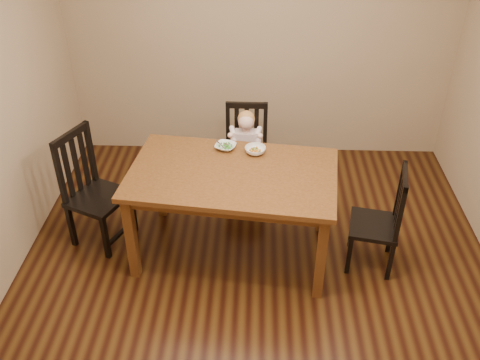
{
  "coord_description": "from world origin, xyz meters",
  "views": [
    {
      "loc": [
        -0.01,
        -3.3,
        3.16
      ],
      "look_at": [
        -0.14,
        0.25,
        0.74
      ],
      "focal_mm": 40.0,
      "sensor_mm": 36.0,
      "label": 1
    }
  ],
  "objects_px": {
    "bowl_veg": "(255,150)",
    "dining_table": "(232,182)",
    "chair_right": "(381,221)",
    "bowl_peas": "(226,147)",
    "chair_child": "(246,155)",
    "chair_left": "(93,191)",
    "toddler": "(246,147)"
  },
  "relations": [
    {
      "from": "bowl_peas",
      "to": "chair_child",
      "type": "bearing_deg",
      "value": 71.94
    },
    {
      "from": "dining_table",
      "to": "chair_right",
      "type": "xyz_separation_m",
      "value": [
        1.21,
        -0.11,
        -0.28
      ]
    },
    {
      "from": "bowl_peas",
      "to": "dining_table",
      "type": "bearing_deg",
      "value": -78.01
    },
    {
      "from": "bowl_peas",
      "to": "chair_right",
      "type": "bearing_deg",
      "value": -19.99
    },
    {
      "from": "dining_table",
      "to": "chair_left",
      "type": "height_order",
      "value": "chair_left"
    },
    {
      "from": "chair_left",
      "to": "chair_right",
      "type": "bearing_deg",
      "value": 107.95
    },
    {
      "from": "chair_child",
      "to": "chair_left",
      "type": "xyz_separation_m",
      "value": [
        -1.3,
        -0.71,
        0.04
      ]
    },
    {
      "from": "chair_right",
      "to": "bowl_peas",
      "type": "height_order",
      "value": "chair_right"
    },
    {
      "from": "bowl_veg",
      "to": "toddler",
      "type": "bearing_deg",
      "value": 100.15
    },
    {
      "from": "chair_child",
      "to": "bowl_peas",
      "type": "relative_size",
      "value": 5.6
    },
    {
      "from": "dining_table",
      "to": "bowl_peas",
      "type": "distance_m",
      "value": 0.38
    },
    {
      "from": "chair_child",
      "to": "toddler",
      "type": "distance_m",
      "value": 0.13
    },
    {
      "from": "chair_left",
      "to": "toddler",
      "type": "distance_m",
      "value": 1.46
    },
    {
      "from": "chair_left",
      "to": "chair_child",
      "type": "bearing_deg",
      "value": 142.61
    },
    {
      "from": "toddler",
      "to": "chair_right",
      "type": "bearing_deg",
      "value": 141.02
    },
    {
      "from": "dining_table",
      "to": "chair_left",
      "type": "distance_m",
      "value": 1.24
    },
    {
      "from": "chair_child",
      "to": "bowl_peas",
      "type": "height_order",
      "value": "chair_child"
    },
    {
      "from": "toddler",
      "to": "bowl_peas",
      "type": "relative_size",
      "value": 2.8
    },
    {
      "from": "chair_right",
      "to": "bowl_peas",
      "type": "bearing_deg",
      "value": 81.34
    },
    {
      "from": "chair_right",
      "to": "toddler",
      "type": "distance_m",
      "value": 1.45
    },
    {
      "from": "dining_table",
      "to": "chair_right",
      "type": "height_order",
      "value": "chair_right"
    },
    {
      "from": "toddler",
      "to": "bowl_veg",
      "type": "distance_m",
      "value": 0.59
    },
    {
      "from": "chair_child",
      "to": "chair_right",
      "type": "distance_m",
      "value": 1.48
    },
    {
      "from": "chair_left",
      "to": "bowl_veg",
      "type": "distance_m",
      "value": 1.44
    },
    {
      "from": "dining_table",
      "to": "chair_right",
      "type": "bearing_deg",
      "value": -5.15
    },
    {
      "from": "dining_table",
      "to": "chair_left",
      "type": "relative_size",
      "value": 1.67
    },
    {
      "from": "chair_child",
      "to": "chair_right",
      "type": "bearing_deg",
      "value": 139.56
    },
    {
      "from": "chair_left",
      "to": "toddler",
      "type": "bearing_deg",
      "value": 140.93
    },
    {
      "from": "chair_left",
      "to": "chair_right",
      "type": "height_order",
      "value": "chair_left"
    },
    {
      "from": "bowl_veg",
      "to": "dining_table",
      "type": "bearing_deg",
      "value": -120.91
    },
    {
      "from": "bowl_peas",
      "to": "toddler",
      "type": "bearing_deg",
      "value": 70.17
    },
    {
      "from": "chair_right",
      "to": "bowl_peas",
      "type": "relative_size",
      "value": 5.43
    }
  ]
}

